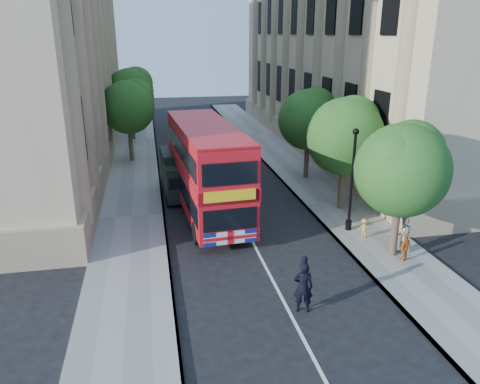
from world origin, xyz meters
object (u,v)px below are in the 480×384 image
double_decker_bus (207,167)px  box_van (180,175)px  police_constable (303,287)px  woman_pedestrian (403,234)px  lamp_post (352,184)px

double_decker_bus → box_van: size_ratio=2.22×
police_constable → woman_pedestrian: (5.86, 3.53, -0.00)m
box_van → police_constable: box_van is taller
lamp_post → double_decker_bus: size_ratio=0.48×
double_decker_bus → box_van: double_decker_bus is taller
double_decker_bus → police_constable: bearing=-82.2°
lamp_post → box_van: lamp_post is taller
police_constable → box_van: bearing=-61.6°
double_decker_bus → police_constable: (2.11, -10.21, -1.72)m
woman_pedestrian → box_van: bearing=-45.7°
box_van → woman_pedestrian: box_van is taller
double_decker_bus → woman_pedestrian: size_ratio=6.33×
box_van → police_constable: (3.37, -13.45, -0.36)m
box_van → police_constable: size_ratio=2.48×
police_constable → lamp_post: bearing=-111.1°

